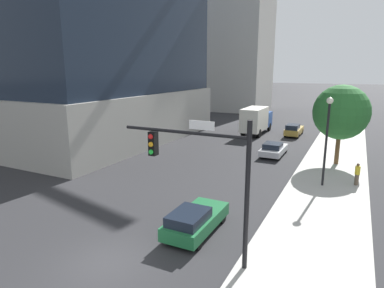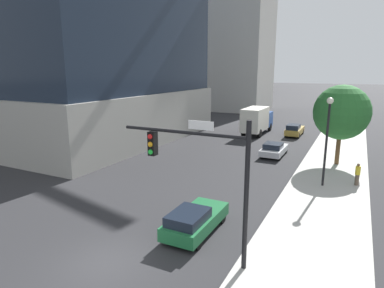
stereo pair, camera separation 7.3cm
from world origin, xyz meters
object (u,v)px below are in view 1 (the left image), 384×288
at_px(construction_building, 230,20).
at_px(box_truck, 256,119).
at_px(car_silver, 273,149).
at_px(pedestrian_yellow_shirt, 357,174).
at_px(street_tree, 341,112).
at_px(traffic_light_pole, 203,165).
at_px(car_gold, 294,130).
at_px(car_green, 195,220).
at_px(street_lamp, 327,129).

xyz_separation_m(construction_building, box_truck, (12.96, -24.41, -15.66)).
distance_m(car_silver, box_truck, 10.95).
height_order(construction_building, pedestrian_yellow_shirt, construction_building).
distance_m(street_tree, box_truck, 15.00).
xyz_separation_m(construction_building, street_tree, (23.10, -35.12, -12.96)).
relative_size(traffic_light_pole, car_gold, 1.36).
xyz_separation_m(car_silver, car_green, (0.00, -17.11, 0.06)).
distance_m(street_lamp, car_gold, 19.00).
xyz_separation_m(car_green, pedestrian_yellow_shirt, (7.22, 11.12, 0.24)).
height_order(construction_building, car_green, construction_building).
distance_m(car_silver, pedestrian_yellow_shirt, 9.38).
xyz_separation_m(construction_building, street_lamp, (22.59, -41.41, -13.42)).
height_order(construction_building, street_tree, construction_building).
relative_size(construction_building, street_tree, 5.82).
xyz_separation_m(street_tree, pedestrian_yellow_shirt, (1.62, -5.16, -3.65)).
bearing_deg(street_lamp, street_tree, 85.36).
bearing_deg(car_silver, street_tree, -8.43).
bearing_deg(box_truck, pedestrian_yellow_shirt, -53.46).
distance_m(construction_building, box_truck, 31.77).
xyz_separation_m(car_gold, box_truck, (-4.54, -0.98, 1.14)).
relative_size(car_gold, car_silver, 1.04).
bearing_deg(car_silver, street_lamp, -54.44).
relative_size(construction_building, street_lamp, 6.40).
relative_size(traffic_light_pole, pedestrian_yellow_shirt, 3.87).
height_order(street_tree, car_green, street_tree).
bearing_deg(car_green, street_lamp, 63.01).
xyz_separation_m(street_lamp, pedestrian_yellow_shirt, (2.13, 1.13, -3.19)).
bearing_deg(street_tree, box_truck, 133.44).
bearing_deg(pedestrian_yellow_shirt, box_truck, 126.54).
bearing_deg(traffic_light_pole, street_tree, 76.79).
bearing_deg(car_green, car_gold, 90.00).
relative_size(box_truck, pedestrian_yellow_shirt, 4.70).
height_order(street_tree, car_silver, street_tree).
distance_m(construction_building, street_lamp, 49.05).
distance_m(construction_building, car_silver, 42.05).
height_order(street_lamp, car_silver, street_lamp).
xyz_separation_m(traffic_light_pole, car_green, (-1.32, 1.98, -3.58)).
bearing_deg(traffic_light_pole, car_gold, 92.51).
bearing_deg(traffic_light_pole, car_silver, 93.94).
relative_size(street_tree, car_green, 1.53).
height_order(car_gold, car_silver, car_gold).
xyz_separation_m(construction_building, car_green, (17.50, -51.41, -16.85)).
distance_m(traffic_light_pole, car_green, 4.30).
distance_m(construction_building, traffic_light_pole, 58.13).
height_order(street_lamp, box_truck, street_lamp).
height_order(car_gold, box_truck, box_truck).
distance_m(street_lamp, pedestrian_yellow_shirt, 4.00).
height_order(traffic_light_pole, street_tree, street_tree).
bearing_deg(car_silver, car_green, -90.00).
relative_size(street_tree, car_silver, 1.56).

